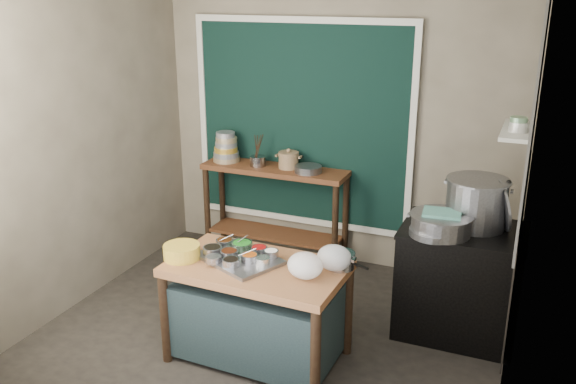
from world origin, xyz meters
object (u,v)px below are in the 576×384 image
at_px(prep_table, 257,312).
at_px(stock_pot, 476,203).
at_px(yellow_basin, 182,252).
at_px(utensil_cup, 258,161).
at_px(steamer, 441,224).
at_px(condiment_tray, 239,259).
at_px(back_counter, 275,213).
at_px(stove_block, 459,282).
at_px(ceramic_crock, 289,161).
at_px(saucepan, 341,260).

xyz_separation_m(prep_table, stock_pot, (1.36, 1.02, 0.69)).
distance_m(yellow_basin, utensil_cup, 1.78).
bearing_deg(prep_table, utensil_cup, 116.53).
xyz_separation_m(yellow_basin, steamer, (1.69, 0.87, 0.15)).
xyz_separation_m(condiment_tray, utensil_cup, (-0.62, 1.63, 0.24)).
bearing_deg(back_counter, yellow_basin, -88.32).
bearing_deg(yellow_basin, stock_pot, 30.47).
bearing_deg(condiment_tray, prep_table, -9.34).
bearing_deg(condiment_tray, yellow_basin, -162.07).
xyz_separation_m(back_counter, yellow_basin, (0.05, -1.77, 0.33)).
bearing_deg(utensil_cup, stove_block, -18.96).
bearing_deg(prep_table, steamer, 35.43).
bearing_deg(stock_pot, yellow_basin, -149.53).
relative_size(stock_pot, steamer, 1.03).
xyz_separation_m(yellow_basin, ceramic_crock, (0.08, 1.80, 0.22)).
bearing_deg(yellow_basin, utensil_cup, 97.20).
relative_size(yellow_basin, steamer, 0.57).
xyz_separation_m(back_counter, utensil_cup, (-0.17, -0.02, 0.52)).
bearing_deg(utensil_cup, ceramic_crock, 8.21).
xyz_separation_m(ceramic_crock, stock_pot, (1.82, -0.68, 0.05)).
relative_size(stove_block, steamer, 1.91).
height_order(prep_table, yellow_basin, yellow_basin).
height_order(prep_table, utensil_cup, utensil_cup).
height_order(back_counter, condiment_tray, back_counter).
distance_m(prep_table, back_counter, 1.78).
bearing_deg(steamer, utensil_cup, 155.30).
bearing_deg(stock_pot, back_counter, 161.59).
height_order(yellow_basin, utensil_cup, utensil_cup).
height_order(yellow_basin, ceramic_crock, ceramic_crock).
relative_size(back_counter, steamer, 3.08).
xyz_separation_m(stove_block, yellow_basin, (-1.85, -1.04, 0.38)).
bearing_deg(steamer, stove_block, 47.97).
bearing_deg(stock_pot, saucepan, -134.06).
bearing_deg(steamer, saucepan, -135.39).
bearing_deg(prep_table, saucepan, 20.47).
bearing_deg(condiment_tray, back_counter, 105.33).
xyz_separation_m(yellow_basin, stock_pot, (1.91, 1.12, 0.27)).
bearing_deg(back_counter, stove_block, -21.02).
relative_size(stove_block, condiment_tray, 1.57).
distance_m(stove_block, yellow_basin, 2.16).
relative_size(prep_table, stove_block, 1.39).
bearing_deg(utensil_cup, yellow_basin, -82.80).
bearing_deg(utensil_cup, saucepan, -47.64).
height_order(back_counter, utensil_cup, utensil_cup).
distance_m(stove_block, condiment_tray, 1.75).
distance_m(stove_block, saucepan, 1.12).
distance_m(back_counter, condiment_tray, 1.73).
distance_m(back_counter, stock_pot, 2.15).
relative_size(condiment_tray, yellow_basin, 2.15).
xyz_separation_m(saucepan, ceramic_crock, (-1.03, 1.50, 0.21)).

